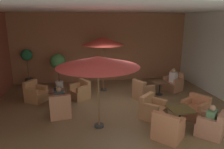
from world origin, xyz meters
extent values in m
cube|color=brown|center=(0.00, 0.00, -0.01)|extent=(9.96, 8.08, 0.02)
cube|color=#92583A|center=(0.00, 4.00, 1.92)|extent=(9.96, 0.08, 3.83)
cube|color=silver|center=(0.00, 0.00, 3.86)|extent=(9.96, 8.08, 0.06)
cylinder|color=black|center=(-2.26, 0.68, 0.01)|extent=(0.38, 0.38, 0.02)
cylinder|color=black|center=(-2.26, 0.68, 0.30)|extent=(0.07, 0.07, 0.60)
cube|color=brown|center=(-2.26, 0.68, 0.62)|extent=(0.69, 0.69, 0.03)
cube|color=#B1774C|center=(-3.20, 1.24, 0.22)|extent=(1.03, 1.01, 0.45)
cube|color=#B1774C|center=(-3.46, 1.40, 0.68)|extent=(0.52, 0.71, 0.46)
cube|color=#B1774C|center=(-3.01, 1.48, 0.56)|extent=(0.58, 0.42, 0.21)
cube|color=#B1774C|center=(-3.32, 0.97, 0.56)|extent=(0.58, 0.42, 0.21)
cube|color=#AF6D50|center=(-2.09, -0.40, 0.22)|extent=(0.86, 0.89, 0.45)
cube|color=#AF6D50|center=(-2.04, -0.70, 0.68)|extent=(0.76, 0.29, 0.46)
cube|color=#AF6D50|center=(-2.40, -0.40, 0.54)|extent=(0.22, 0.62, 0.19)
cube|color=#AF6D50|center=(-1.79, -0.30, 0.54)|extent=(0.22, 0.62, 0.19)
cube|color=#AB784C|center=(-1.34, 1.26, 0.21)|extent=(1.01, 1.01, 0.41)
cube|color=#AB784C|center=(-1.10, 1.42, 0.62)|extent=(0.53, 0.71, 0.41)
cube|color=#AB784C|center=(-1.21, 0.99, 0.53)|extent=(0.55, 0.42, 0.23)
cube|color=#AB784C|center=(-1.53, 1.50, 0.53)|extent=(0.55, 0.42, 0.23)
cylinder|color=black|center=(2.41, 1.15, 0.01)|extent=(0.34, 0.34, 0.02)
cylinder|color=black|center=(2.41, 1.15, 0.30)|extent=(0.07, 0.07, 0.60)
cube|color=brown|center=(2.41, 1.15, 0.62)|extent=(0.72, 0.72, 0.03)
cube|color=#B47353|center=(3.30, 1.60, 0.23)|extent=(0.99, 1.01, 0.45)
cube|color=#B47353|center=(3.55, 1.73, 0.69)|extent=(0.49, 0.76, 0.47)
cube|color=#B47353|center=(3.41, 1.30, 0.57)|extent=(0.56, 0.37, 0.24)
cube|color=#B47353|center=(3.12, 1.87, 0.57)|extent=(0.56, 0.37, 0.24)
cube|color=#A36E4B|center=(1.50, 0.76, 0.22)|extent=(1.00, 0.97, 0.45)
cube|color=#A36E4B|center=(1.23, 0.64, 0.67)|extent=(0.44, 0.73, 0.45)
cube|color=#A36E4B|center=(1.43, 1.03, 0.56)|extent=(0.62, 0.38, 0.22)
cube|color=#A36E4B|center=(1.65, 0.52, 0.56)|extent=(0.62, 0.38, 0.22)
cylinder|color=black|center=(1.91, -1.86, 0.01)|extent=(0.44, 0.44, 0.02)
cylinder|color=black|center=(1.91, -1.86, 0.30)|extent=(0.07, 0.07, 0.60)
cube|color=brown|center=(1.91, -1.86, 0.62)|extent=(0.80, 0.80, 0.03)
cube|color=#B66E4B|center=(2.75, -1.39, 0.22)|extent=(1.04, 1.05, 0.45)
cube|color=#B66E4B|center=(3.00, -1.24, 0.64)|extent=(0.53, 0.76, 0.37)
cube|color=#B66E4B|center=(2.87, -1.69, 0.56)|extent=(0.57, 0.40, 0.21)
cube|color=#B66E4B|center=(2.55, -1.12, 0.56)|extent=(0.57, 0.40, 0.21)
cube|color=#B1774E|center=(1.26, -1.15, 0.21)|extent=(1.11, 1.11, 0.43)
cube|color=#B1774E|center=(1.06, -0.94, 0.63)|extent=(0.71, 0.67, 0.41)
cube|color=#B1774E|center=(1.54, -0.96, 0.54)|extent=(0.50, 0.53, 0.23)
cube|color=#B1774E|center=(1.04, -1.41, 0.54)|extent=(0.50, 0.53, 0.23)
cube|color=#B76A48|center=(1.21, -2.52, 0.22)|extent=(1.07, 1.07, 0.44)
cube|color=#B76A48|center=(1.00, -2.71, 0.67)|extent=(0.66, 0.68, 0.45)
cube|color=#B76A48|center=(1.02, -2.25, 0.56)|extent=(0.51, 0.49, 0.24)
cube|color=#B76A48|center=(1.46, -2.73, 0.56)|extent=(0.51, 0.49, 0.24)
cube|color=#B36F56|center=(2.56, -2.56, 0.20)|extent=(1.03, 1.03, 0.41)
cube|color=#B36F56|center=(2.76, -2.78, 0.61)|extent=(0.63, 0.60, 0.41)
cube|color=#B36F56|center=(2.34, -2.72, 0.52)|extent=(0.52, 0.54, 0.24)
cube|color=#B36F56|center=(2.74, -2.35, 0.52)|extent=(0.52, 0.54, 0.24)
cylinder|color=#2D2D2D|center=(-0.13, 2.18, 0.04)|extent=(0.32, 0.32, 0.08)
cylinder|color=brown|center=(-0.13, 2.18, 1.32)|extent=(0.06, 0.06, 2.64)
cone|color=#CC4236|center=(-0.13, 2.18, 2.49)|extent=(2.04, 2.04, 0.39)
cylinder|color=#2D2D2D|center=(-0.76, -1.47, 0.04)|extent=(0.32, 0.32, 0.08)
cylinder|color=brown|center=(-0.76, -1.47, 1.17)|extent=(0.06, 0.06, 2.34)
cone|color=#C83F3B|center=(-0.76, -1.47, 2.23)|extent=(2.61, 2.61, 0.32)
cylinder|color=beige|center=(-2.36, 2.96, 0.18)|extent=(0.40, 0.40, 0.36)
cylinder|color=brown|center=(-2.36, 2.96, 0.72)|extent=(0.06, 0.06, 0.73)
sphere|color=#3D713C|center=(-2.36, 2.96, 1.42)|extent=(0.78, 0.78, 0.78)
cylinder|color=#312E2C|center=(-3.95, 3.48, 0.21)|extent=(0.44, 0.44, 0.43)
cylinder|color=brown|center=(-3.95, 3.48, 0.94)|extent=(0.06, 0.06, 1.03)
sphere|color=#1E5633|center=(-3.95, 3.48, 1.71)|extent=(0.59, 0.59, 0.59)
cube|color=#32393A|center=(-2.09, -0.40, 0.70)|extent=(0.40, 0.31, 0.51)
sphere|color=#836045|center=(-2.09, -0.40, 1.04)|extent=(0.19, 0.19, 0.19)
cube|color=silver|center=(3.30, 1.60, 0.70)|extent=(0.38, 0.43, 0.50)
sphere|color=tan|center=(3.30, 1.60, 1.04)|extent=(0.20, 0.20, 0.20)
cube|color=#557C54|center=(2.56, -2.56, 0.62)|extent=(0.46, 0.45, 0.42)
sphere|color=#AE785D|center=(2.56, -2.56, 0.91)|extent=(0.19, 0.19, 0.19)
cylinder|color=white|center=(-2.22, 0.60, 0.69)|extent=(0.08, 0.08, 0.11)
cube|color=#9EA0A5|center=(-2.25, 0.57, 0.64)|extent=(0.36, 0.31, 0.01)
cube|color=black|center=(-2.21, 0.46, 0.74)|extent=(0.30, 0.11, 0.19)
camera|label=1|loc=(-1.39, -7.81, 3.50)|focal=33.70mm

